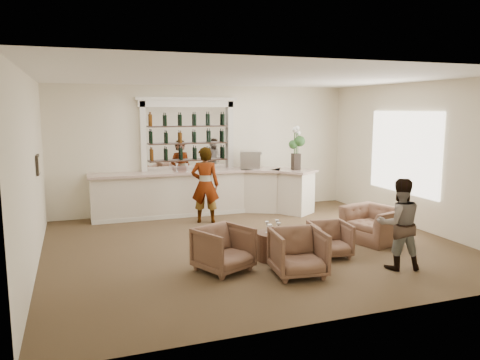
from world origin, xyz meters
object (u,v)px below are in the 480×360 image
(armchair_left, at_px, (224,249))
(armchair_far, at_px, (374,224))
(armchair_right, at_px, (330,239))
(flower_vase, at_px, (296,145))
(bar_counter, at_px, (205,192))
(sommelier, at_px, (205,185))
(armchair_center, at_px, (298,253))
(espresso_machine, at_px, (250,160))
(cocktail_table, at_px, (273,246))
(guest, at_px, (399,224))

(armchair_left, distance_m, armchair_far, 3.52)
(armchair_right, xyz_separation_m, flower_vase, (1.02, 3.50, 1.45))
(bar_counter, bearing_deg, flower_vase, -15.73)
(sommelier, relative_size, armchair_center, 2.16)
(armchair_left, relative_size, armchair_far, 0.76)
(bar_counter, bearing_deg, sommelier, -105.68)
(armchair_center, distance_m, armchair_far, 2.69)
(armchair_left, height_order, espresso_machine, espresso_machine)
(cocktail_table, relative_size, guest, 0.40)
(cocktail_table, distance_m, sommelier, 3.21)
(bar_counter, height_order, cocktail_table, bar_counter)
(armchair_far, bearing_deg, armchair_left, -95.56)
(flower_vase, bearing_deg, espresso_machine, 148.39)
(guest, bearing_deg, espresso_machine, -65.06)
(armchair_right, relative_size, espresso_machine, 1.34)
(armchair_center, bearing_deg, bar_counter, 99.57)
(guest, distance_m, armchair_far, 1.71)
(armchair_left, height_order, armchair_far, armchair_left)
(espresso_machine, xyz_separation_m, flower_vase, (1.03, -0.63, 0.40))
(guest, bearing_deg, armchair_far, -95.16)
(cocktail_table, xyz_separation_m, sommelier, (-0.41, 3.12, 0.66))
(guest, height_order, armchair_right, guest)
(armchair_center, height_order, flower_vase, flower_vase)
(armchair_far, xyz_separation_m, espresso_machine, (-1.37, 3.57, 1.02))
(armchair_center, xyz_separation_m, armchair_far, (2.37, 1.27, -0.03))
(bar_counter, distance_m, guest, 5.49)
(armchair_center, xyz_separation_m, espresso_machine, (1.01, 4.84, 0.99))
(armchair_left, bearing_deg, cocktail_table, -10.15)
(guest, relative_size, flower_vase, 1.39)
(bar_counter, relative_size, armchair_right, 8.07)
(bar_counter, relative_size, flower_vase, 5.08)
(cocktail_table, bearing_deg, armchair_center, -87.06)
(armchair_far, bearing_deg, sommelier, -150.35)
(armchair_left, bearing_deg, bar_counter, 53.53)
(guest, bearing_deg, sommelier, -46.05)
(cocktail_table, height_order, sommelier, sommelier)
(armchair_right, xyz_separation_m, espresso_machine, (-0.01, 4.13, 1.05))
(armchair_far, relative_size, flower_vase, 0.97)
(armchair_left, relative_size, flower_vase, 0.74)
(armchair_left, bearing_deg, armchair_center, -54.71)
(armchair_center, xyz_separation_m, armchair_right, (1.01, 0.71, -0.06))
(sommelier, relative_size, armchair_right, 2.57)
(guest, relative_size, espresso_machine, 2.96)
(armchair_far, bearing_deg, armchair_right, -83.78)
(cocktail_table, xyz_separation_m, armchair_right, (1.06, -0.18, 0.07))
(guest, bearing_deg, cocktail_table, -16.15)
(cocktail_table, height_order, armchair_center, armchair_center)
(guest, relative_size, armchair_far, 1.43)
(bar_counter, height_order, guest, guest)
(cocktail_table, xyz_separation_m, armchair_left, (-1.04, -0.27, 0.13))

